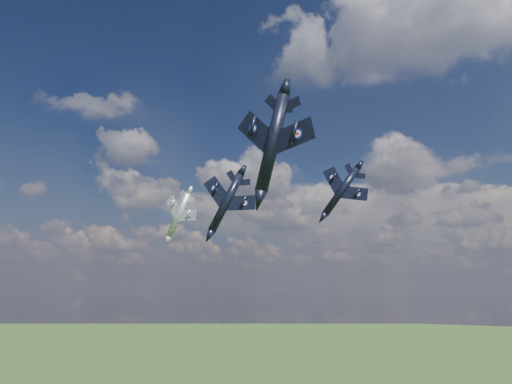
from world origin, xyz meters
The scene contains 4 objects.
jet_lead_navy centered at (2.52, 2.47, 79.58)m, with size 9.57×13.34×2.76m, color black, non-canonical shape.
jet_right_navy centered at (16.58, -9.23, 83.93)m, with size 11.85×16.52×3.42m, color black, non-canonical shape.
jet_high_navy centered at (8.52, 38.13, 86.98)m, with size 11.58×16.15×3.34m, color black, non-canonical shape.
jet_left_silver centered at (-18.75, 18.07, 81.22)m, with size 9.44×13.17×2.72m, color #ACAFB7, non-canonical shape.
Camera 1 is at (43.13, -60.88, 66.41)m, focal length 35.00 mm.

